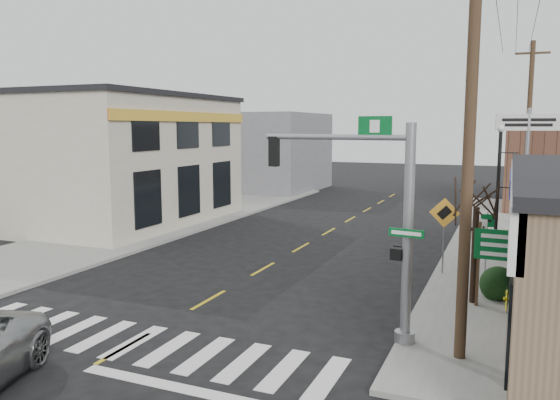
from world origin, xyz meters
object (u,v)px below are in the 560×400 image
at_px(lamp_post, 500,182).
at_px(utility_pole_far, 528,133).
at_px(guide_sign, 500,253).
at_px(bare_tree, 477,190).
at_px(dance_center_sign, 528,139).
at_px(traffic_signal_pole, 381,208).
at_px(fire_hydrant, 509,299).
at_px(utility_pole_near, 470,135).

xyz_separation_m(lamp_post, utility_pole_far, (1.09, 8.15, 1.83)).
relative_size(guide_sign, bare_tree, 0.58).
bearing_deg(dance_center_sign, bare_tree, -111.31).
distance_m(lamp_post, dance_center_sign, 4.75).
bearing_deg(traffic_signal_pole, fire_hydrant, 56.42).
bearing_deg(guide_sign, utility_pole_near, -98.50).
relative_size(guide_sign, fire_hydrant, 3.98).
height_order(guide_sign, utility_pole_far, utility_pole_far).
xyz_separation_m(traffic_signal_pole, utility_pole_near, (1.94, -0.40, 1.74)).
xyz_separation_m(traffic_signal_pole, lamp_post, (2.44, 10.10, -0.20)).
distance_m(traffic_signal_pole, guide_sign, 4.69).
distance_m(dance_center_sign, utility_pole_near, 14.95).
height_order(traffic_signal_pole, fire_hydrant, traffic_signal_pole).
height_order(lamp_post, dance_center_sign, dance_center_sign).
relative_size(traffic_signal_pole, utility_pole_far, 0.57).
relative_size(fire_hydrant, dance_center_sign, 0.10).
bearing_deg(lamp_post, guide_sign, -75.82).
height_order(guide_sign, utility_pole_near, utility_pole_near).
bearing_deg(bare_tree, traffic_signal_pole, -117.01).
xyz_separation_m(traffic_signal_pole, fire_hydrant, (2.94, 3.44, -2.89)).
bearing_deg(traffic_signal_pole, bare_tree, 69.92).
xyz_separation_m(lamp_post, dance_center_sign, (1.01, 4.37, 1.56)).
bearing_deg(traffic_signal_pole, utility_pole_near, -4.63).
height_order(traffic_signal_pole, guide_sign, traffic_signal_pole).
bearing_deg(dance_center_sign, lamp_post, -116.27).
height_order(fire_hydrant, bare_tree, bare_tree).
bearing_deg(fire_hydrant, dance_center_sign, 87.40).
distance_m(dance_center_sign, utility_pole_far, 3.79).
bearing_deg(guide_sign, fire_hydrant, -12.45).
height_order(dance_center_sign, utility_pole_near, utility_pole_near).
height_order(guide_sign, fire_hydrant, guide_sign).
distance_m(traffic_signal_pole, utility_pole_far, 18.66).
bearing_deg(dance_center_sign, guide_sign, -107.48).
bearing_deg(dance_center_sign, utility_pole_far, 75.44).
height_order(traffic_signal_pole, dance_center_sign, dance_center_sign).
xyz_separation_m(traffic_signal_pole, bare_tree, (1.94, 3.81, 0.13)).
xyz_separation_m(traffic_signal_pole, utility_pole_far, (3.52, 18.25, 1.63)).
xyz_separation_m(traffic_signal_pole, dance_center_sign, (3.44, 14.47, 1.36)).
bearing_deg(utility_pole_far, utility_pole_near, -100.21).
distance_m(guide_sign, utility_pole_near, 5.21).
relative_size(fire_hydrant, bare_tree, 0.14).
relative_size(lamp_post, utility_pole_far, 0.55).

